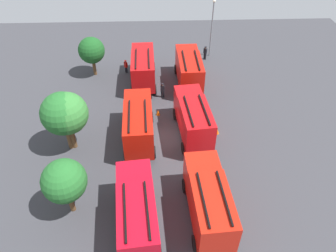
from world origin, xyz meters
name	(u,v)px	position (x,y,z in m)	size (l,w,h in m)	color
ground_plane	(168,137)	(0.00, 0.00, 0.00)	(55.32, 55.32, 0.00)	#38383D
fire_truck_0	(208,200)	(-8.87, -2.47, 2.15)	(7.35, 3.14, 3.88)	red
fire_truck_1	(193,117)	(0.27, -2.31, 2.15)	(7.41, 3.34, 3.88)	red
fire_truck_2	(189,69)	(8.92, -2.70, 2.15)	(7.25, 2.89, 3.88)	red
fire_truck_3	(137,211)	(-9.60, 2.48, 2.15)	(7.40, 3.31, 3.88)	red
fire_truck_4	(138,122)	(-0.29, 2.67, 2.15)	(7.30, 3.00, 3.88)	red
fire_truck_5	(143,67)	(9.50, 2.46, 2.15)	(7.26, 2.91, 3.88)	red
firefighter_0	(126,66)	(11.95, 4.65, 0.91)	(0.47, 0.46, 1.63)	black
firefighter_1	(163,90)	(6.52, 0.34, 1.01)	(0.29, 0.44, 1.78)	black
firefighter_2	(205,52)	(14.86, -5.38, 1.01)	(0.47, 0.47, 1.79)	black
tree_0	(64,181)	(-7.78, 7.48, 3.31)	(3.17, 3.17, 4.91)	brown
tree_1	(63,114)	(-0.98, 8.88, 3.89)	(3.73, 3.73, 5.77)	brown
tree_2	(66,114)	(-0.92, 8.60, 3.84)	(3.68, 3.68, 5.71)	brown
tree_3	(92,51)	(11.66, 8.41, 3.18)	(3.05, 3.05, 4.73)	brown
traffic_cone_0	(158,112)	(3.45, 0.89, 0.29)	(0.41, 0.41, 0.59)	#F2600C
traffic_cone_1	(217,131)	(0.36, -4.73, 0.28)	(0.39, 0.39, 0.56)	#F2600C
lamppost	(212,25)	(15.86, -6.11, 4.26)	(0.36, 0.36, 7.35)	slate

